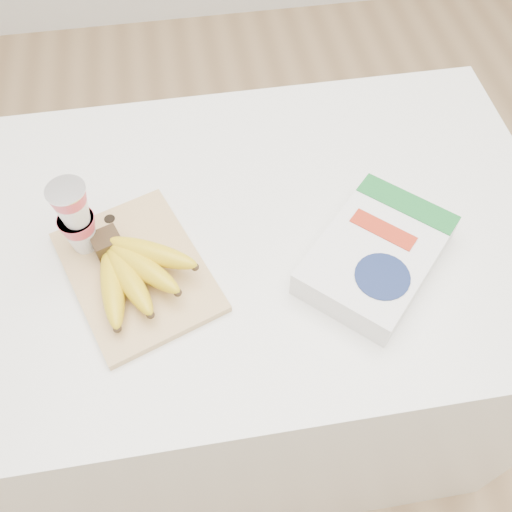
{
  "coord_description": "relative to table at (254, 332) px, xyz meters",
  "views": [
    {
      "loc": [
        -0.1,
        -0.63,
        1.69
      ],
      "look_at": [
        -0.01,
        -0.09,
        0.9
      ],
      "focal_mm": 40.0,
      "sensor_mm": 36.0,
      "label": 1
    }
  ],
  "objects": [
    {
      "name": "table",
      "position": [
        0.0,
        0.0,
        0.0
      ],
      "size": [
        1.14,
        0.76,
        0.86
      ],
      "primitive_type": "cube",
      "color": "white",
      "rests_on": "ground"
    },
    {
      "name": "cutting_board",
      "position": [
        -0.21,
        -0.07,
        0.43
      ],
      "size": [
        0.31,
        0.35,
        0.01
      ],
      "primitive_type": "cube",
      "rotation": [
        0.0,
        0.0,
        0.35
      ],
      "color": "#E1BE7B",
      "rests_on": "table"
    },
    {
      "name": "bananas",
      "position": [
        -0.22,
        -0.08,
        0.47
      ],
      "size": [
        0.19,
        0.2,
        0.07
      ],
      "color": "#382816",
      "rests_on": "cutting_board"
    },
    {
      "name": "yogurt_stack",
      "position": [
        -0.3,
        -0.0,
        0.52
      ],
      "size": [
        0.07,
        0.07,
        0.15
      ],
      "color": "white",
      "rests_on": "cutting_board"
    },
    {
      "name": "cereal_box",
      "position": [
        0.2,
        -0.11,
        0.46
      ],
      "size": [
        0.32,
        0.32,
        0.06
      ],
      "rotation": [
        0.0,
        0.0,
        -0.76
      ],
      "color": "white",
      "rests_on": "table"
    }
  ]
}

